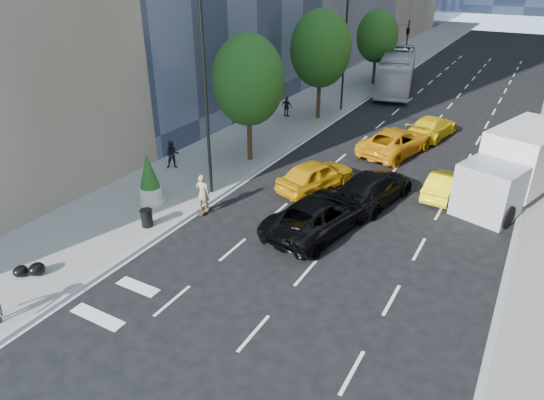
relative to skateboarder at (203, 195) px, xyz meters
The scene contains 22 objects.
ground 6.06m from the skateboarder, 20.68° to the right, with size 160.00×160.00×0.00m, color black.
sidewalk_left 28.11m from the skateboarder, 96.95° to the left, with size 6.00×120.00×0.15m, color slate.
lamp_near 5.26m from the skateboarder, 110.95° to the left, with size 2.13×0.22×10.00m.
lamp_far 20.48m from the skateboarder, 92.08° to the left, with size 2.13×0.22×10.00m.
tree_near 8.13m from the skateboarder, 103.08° to the left, with size 4.20×4.20×7.46m.
tree_mid 17.51m from the skateboarder, 95.41° to the left, with size 4.50×4.50×7.99m.
tree_far 30.15m from the skateboarder, 93.06° to the left, with size 3.90×3.90×6.92m.
traffic_signal 38.04m from the skateboarder, 91.21° to the left, with size 2.48×0.53×5.20m.
skateboarder is the anchor object (origin of this frame).
black_sedan_lincoln 5.75m from the skateboarder, 11.73° to the left, with size 2.76×5.99×1.67m, color black.
black_sedan_mercedes 8.54m from the skateboarder, 37.21° to the left, with size 2.30×5.65×1.64m, color black.
taxi_a 6.36m from the skateboarder, 55.49° to the left, with size 1.92×4.76×1.62m, color #D0900A.
taxi_b 12.51m from the skateboarder, 38.40° to the left, with size 1.37×3.93×1.29m, color yellow.
taxi_c 13.81m from the skateboarder, 65.22° to the left, with size 2.72×5.89×1.64m, color orange.
taxi_d 18.35m from the skateboarder, 67.32° to the left, with size 2.10×5.16×1.50m, color yellow.
city_bus 29.29m from the skateboarder, 88.43° to the left, with size 2.90×12.39×3.45m, color silver.
box_truck 15.88m from the skateboarder, 35.52° to the left, with size 4.91×8.04×3.63m.
pedestrian_a 5.91m from the skateboarder, 144.23° to the left, with size 0.80×0.63×1.66m, color black.
pedestrian_b 16.34m from the skateboarder, 103.51° to the left, with size 0.92×0.38×1.57m, color black.
trash_can 2.91m from the skateboarder, 117.42° to the right, with size 0.53×0.53×0.80m, color black.
planter_shrub 2.88m from the skateboarder, 166.64° to the right, with size 1.11×1.11×2.66m.
garbage_bags 8.19m from the skateboarder, 108.58° to the right, with size 1.03×0.99×0.51m.
Camera 1 is at (7.69, -14.60, 11.26)m, focal length 32.00 mm.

